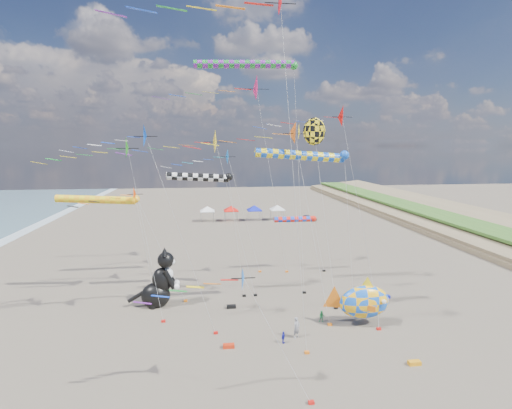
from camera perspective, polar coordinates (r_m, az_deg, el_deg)
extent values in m
plane|color=brown|center=(29.09, 7.61, -24.72)|extent=(260.00, 260.00, 0.00)
cone|color=#F00600|center=(43.44, 13.06, 12.14)|extent=(2.30, 2.47, 2.54)
cylinder|color=#B2B2B2|center=(44.46, 14.86, -0.21)|extent=(3.67, 0.02, 18.87)
cube|color=black|center=(47.42, 16.51, -11.39)|extent=(0.36, 0.24, 0.20)
cone|color=yellow|center=(40.36, -4.71, 8.96)|extent=(2.48, 2.66, 2.74)
cylinder|color=#B2B2B2|center=(41.20, -2.33, -2.42)|extent=(3.26, 0.02, 16.29)
cube|color=black|center=(43.59, -0.09, -12.81)|extent=(0.36, 0.24, 0.20)
cone|color=blue|center=(23.74, 2.75, -11.02)|extent=(1.53, 1.64, 1.69)
cylinder|color=#B2B2B2|center=(25.55, 5.41, -19.33)|extent=(2.35, 0.02, 7.98)
cube|color=black|center=(27.81, 7.90, -26.20)|extent=(0.36, 0.24, 0.20)
cone|color=#0843C1|center=(32.27, -12.18, 9.60)|extent=(1.91, 2.05, 2.11)
cylinder|color=#B2B2B2|center=(33.04, -8.86, -4.90)|extent=(3.33, 0.02, 16.65)
cube|color=black|center=(35.81, -5.77, -17.76)|extent=(0.36, 0.24, 0.20)
cone|color=#D10C52|center=(48.68, 0.21, 16.26)|extent=(3.14, 3.36, 3.46)
cylinder|color=#B2B2B2|center=(48.72, 2.40, 2.96)|extent=(3.79, 0.02, 22.53)
cube|color=black|center=(51.34, 4.42, -9.52)|extent=(0.36, 0.24, 0.20)
cone|color=blue|center=(48.47, -2.76, 6.91)|extent=(1.93, 2.06, 2.12)
cylinder|color=#B2B2B2|center=(49.33, -1.06, -1.60)|extent=(2.86, 0.02, 14.63)
cube|color=black|center=(51.25, 0.56, -9.53)|extent=(0.36, 0.24, 0.20)
cone|color=red|center=(30.17, 5.16, 26.80)|extent=(2.22, 2.38, 2.45)
cylinder|color=#B2B2B2|center=(28.96, 6.30, 2.08)|extent=(1.54, 0.02, 25.40)
cube|color=black|center=(32.98, 7.29, -20.22)|extent=(0.36, 0.24, 0.20)
cone|color=#1A8816|center=(35.50, -16.56, 7.79)|extent=(1.92, 2.05, 2.11)
cylinder|color=#B2B2B2|center=(36.27, -14.77, -4.65)|extent=(1.65, 0.02, 15.70)
cube|color=black|center=(38.63, -13.09, -15.91)|extent=(0.36, 0.24, 0.20)
cone|color=orange|center=(33.56, 7.36, 10.14)|extent=(2.04, 2.18, 2.25)
cylinder|color=#B2B2B2|center=(34.66, 9.00, -4.04)|extent=(2.40, 0.02, 16.93)
cube|color=black|center=(37.67, 10.51, -16.49)|extent=(0.36, 0.24, 0.20)
cone|color=#FF4406|center=(40.29, -14.60, 1.32)|extent=(1.57, 1.68, 1.73)
cylinder|color=#B2B2B2|center=(41.16, -12.27, -6.32)|extent=(2.96, 0.02, 11.10)
cube|color=black|center=(42.75, -10.02, -13.38)|extent=(0.36, 0.24, 0.20)
cylinder|color=blue|center=(35.29, 6.33, 7.00)|extent=(8.02, 0.80, 0.80)
sphere|color=blue|center=(36.45, 12.51, 6.89)|extent=(0.84, 0.84, 0.84)
cylinder|color=#B2B2B2|center=(37.64, 13.23, -4.65)|extent=(1.52, 0.02, 15.04)
cube|color=black|center=(40.19, 13.90, -14.95)|extent=(0.36, 0.24, 0.20)
cylinder|color=#198B2A|center=(41.35, -1.67, 19.39)|extent=(9.87, 0.79, 0.79)
sphere|color=#198B2A|center=(42.13, 5.41, 19.15)|extent=(0.83, 0.83, 0.83)
cylinder|color=#B2B2B2|center=(41.74, 6.19, 2.86)|extent=(1.52, 0.02, 23.76)
cube|color=black|center=(44.61, 6.91, -12.37)|extent=(0.36, 0.24, 0.20)
cylinder|color=#FEB315|center=(43.93, -21.91, 0.66)|extent=(7.90, 0.80, 0.80)
sphere|color=#FEB315|center=(43.11, -16.82, 0.77)|extent=(0.84, 0.84, 0.84)
cylinder|color=#B2B2B2|center=(43.96, -15.56, -5.95)|extent=(1.52, 0.02, 10.42)
cube|color=black|center=(45.37, -14.34, -12.21)|extent=(0.36, 0.24, 0.20)
cylinder|color=black|center=(40.42, -8.29, 3.88)|extent=(6.18, 0.77, 0.77)
sphere|color=black|center=(40.50, -3.90, 3.96)|extent=(0.81, 0.81, 0.81)
cylinder|color=#B2B2B2|center=(41.53, -2.78, -4.83)|extent=(1.52, 0.02, 12.75)
cube|color=black|center=(43.45, -1.71, -12.88)|extent=(0.36, 0.24, 0.20)
cylinder|color=red|center=(49.56, 5.44, -2.11)|extent=(5.02, 0.70, 0.70)
sphere|color=red|center=(50.18, 8.24, -2.03)|extent=(0.73, 0.73, 0.73)
cylinder|color=#B2B2B2|center=(51.11, 8.97, -5.79)|extent=(1.52, 0.02, 6.88)
cube|color=black|center=(52.23, 9.69, -9.30)|extent=(0.36, 0.24, 0.20)
ellipsoid|color=yellow|center=(39.40, 8.33, 10.28)|extent=(2.20, 0.40, 2.64)
cone|color=yellow|center=(39.02, 6.17, 10.34)|extent=(0.12, 1.80, 1.80)
cylinder|color=#B2B2B2|center=(39.38, 9.86, -2.35)|extent=(2.03, 2.03, 17.23)
cube|color=black|center=(41.20, 11.35, -14.27)|extent=(0.36, 0.24, 0.20)
ellipsoid|color=blue|center=(37.49, 15.20, -13.28)|extent=(4.86, 3.00, 3.02)
cone|color=orange|center=(36.60, 11.31, -13.69)|extent=(2.16, 0.73, 2.22)
cone|color=yellow|center=(37.04, 15.59, -11.07)|extent=(1.58, 0.54, 1.61)
cylinder|color=#B2B2B2|center=(38.00, 17.02, -15.26)|extent=(0.26, 1.04, 1.72)
cube|color=red|center=(37.85, 17.14, -16.61)|extent=(0.36, 0.24, 0.20)
imported|color=gray|center=(34.86, 5.82, -17.09)|extent=(0.77, 0.72, 1.77)
imported|color=#228A46|center=(37.99, 9.38, -15.50)|extent=(0.64, 0.57, 1.09)
imported|color=#1F22AC|center=(34.10, 3.92, -18.40)|extent=(0.53, 0.62, 1.00)
cube|color=#121CB7|center=(45.12, 18.01, -12.42)|extent=(0.90, 0.44, 0.30)
cube|color=orange|center=(33.42, 21.69, -20.28)|extent=(0.90, 0.44, 0.30)
cube|color=red|center=(33.59, -3.92, -19.52)|extent=(0.90, 0.44, 0.30)
cube|color=black|center=(40.67, -3.55, -14.35)|extent=(0.90, 0.44, 0.30)
cube|color=white|center=(84.58, -6.97, -0.95)|extent=(3.00, 3.00, 0.15)
pyramid|color=white|center=(84.42, -6.98, -0.24)|extent=(4.20, 4.20, 1.00)
cylinder|color=#999999|center=(83.50, -7.84, -1.88)|extent=(0.08, 0.08, 2.20)
cylinder|color=#999999|center=(83.52, -6.05, -1.85)|extent=(0.08, 0.08, 2.20)
cylinder|color=#999999|center=(86.06, -7.83, -1.58)|extent=(0.08, 0.08, 2.20)
cylinder|color=#999999|center=(86.08, -6.10, -1.55)|extent=(0.08, 0.08, 2.20)
cube|color=red|center=(84.77, -3.58, -0.88)|extent=(3.00, 3.00, 0.15)
pyramid|color=red|center=(84.61, -3.59, -0.18)|extent=(4.20, 4.20, 1.00)
cylinder|color=#999999|center=(83.61, -4.41, -1.82)|extent=(0.08, 0.08, 2.20)
cylinder|color=#999999|center=(83.78, -2.63, -1.78)|extent=(0.08, 0.08, 2.20)
cylinder|color=#999999|center=(86.16, -4.50, -1.51)|extent=(0.08, 0.08, 2.20)
cylinder|color=#999999|center=(86.33, -2.78, -1.48)|extent=(0.08, 0.08, 2.20)
cube|color=#131EC1|center=(85.24, -0.23, -0.81)|extent=(3.00, 3.00, 0.15)
pyramid|color=#131EC1|center=(85.08, -0.23, -0.11)|extent=(4.20, 4.20, 1.00)
cylinder|color=#999999|center=(84.01, -1.00, -1.74)|extent=(0.08, 0.08, 2.20)
cylinder|color=#999999|center=(84.34, 0.76, -1.70)|extent=(0.08, 0.08, 2.20)
cylinder|color=#999999|center=(86.56, -1.19, -1.44)|extent=(0.08, 0.08, 2.20)
cylinder|color=#999999|center=(86.87, 0.51, -1.41)|extent=(0.08, 0.08, 2.20)
cube|color=silver|center=(86.01, 3.08, -0.74)|extent=(3.00, 3.00, 0.15)
pyramid|color=silver|center=(85.85, 3.08, -0.05)|extent=(4.20, 4.20, 1.00)
cylinder|color=#999999|center=(84.71, 2.37, -1.67)|extent=(0.08, 0.08, 2.20)
cylinder|color=#999999|center=(85.19, 4.09, -1.62)|extent=(0.08, 0.08, 2.20)
cylinder|color=#999999|center=(87.24, 2.08, -1.37)|extent=(0.08, 0.08, 2.20)
cylinder|color=#999999|center=(87.70, 3.75, -1.33)|extent=(0.08, 0.08, 2.20)
imported|color=#26262D|center=(85.73, 7.45, -1.93)|extent=(4.01, 2.83, 1.27)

